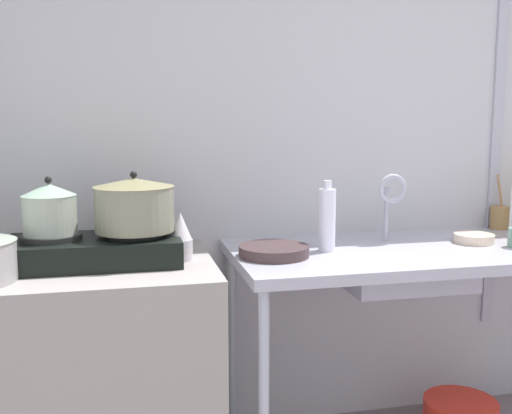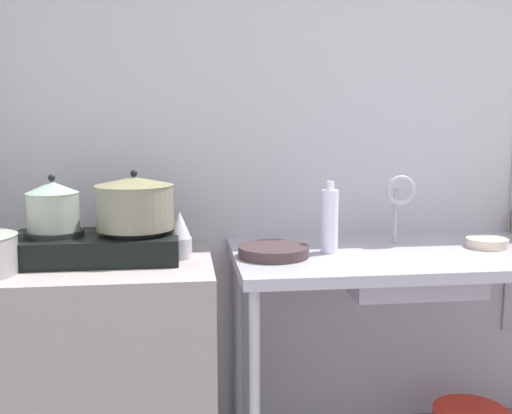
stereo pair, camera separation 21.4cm
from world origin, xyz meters
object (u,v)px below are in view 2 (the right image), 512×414
object	(u,v)px
pot_on_right_burner	(135,203)
small_bowl_on_drainboard	(487,243)
sink_basin	(409,272)
faucet	(399,197)
bottle_by_sink	(330,220)
stove	(96,246)
frying_pan	(273,251)
percolator	(180,236)
pot_on_left_burner	(53,206)

from	to	relation	value
pot_on_right_burner	small_bowl_on_drainboard	size ratio (longest dim) A/B	1.76
sink_basin	faucet	xyz separation A→B (m)	(0.01, 0.15, 0.26)
bottle_by_sink	pot_on_right_burner	bearing A→B (deg)	-178.89
sink_basin	faucet	distance (m)	0.30
sink_basin	bottle_by_sink	bearing A→B (deg)	169.25
pot_on_right_burner	faucet	bearing A→B (deg)	6.04
stove	sink_basin	world-z (taller)	stove
sink_basin	small_bowl_on_drainboard	bearing A→B (deg)	10.89
bottle_by_sink	frying_pan	bearing A→B (deg)	-168.79
bottle_by_sink	small_bowl_on_drainboard	bearing A→B (deg)	0.83
pot_on_right_burner	sink_basin	world-z (taller)	pot_on_right_burner
stove	percolator	size ratio (longest dim) A/B	3.42
pot_on_left_burner	percolator	distance (m)	0.45
pot_on_left_burner	sink_basin	xyz separation A→B (m)	(1.27, -0.04, -0.26)
percolator	small_bowl_on_drainboard	bearing A→B (deg)	1.71
stove	faucet	xyz separation A→B (m)	(1.14, 0.11, 0.14)
bottle_by_sink	pot_on_left_burner	bearing A→B (deg)	-179.21
pot_on_left_burner	small_bowl_on_drainboard	bearing A→B (deg)	0.81
percolator	frying_pan	world-z (taller)	percolator
stove	frying_pan	xyz separation A→B (m)	(0.63, -0.03, -0.03)
small_bowl_on_drainboard	pot_on_right_burner	bearing A→B (deg)	-179.02
pot_on_left_burner	sink_basin	size ratio (longest dim) A/B	0.41
percolator	faucet	size ratio (longest dim) A/B	0.61
pot_on_right_burner	faucet	size ratio (longest dim) A/B	1.00
percolator	frying_pan	distance (m)	0.34
percolator	small_bowl_on_drainboard	distance (m)	1.18
sink_basin	small_bowl_on_drainboard	world-z (taller)	small_bowl_on_drainboard
pot_on_left_burner	pot_on_right_burner	xyz separation A→B (m)	(0.28, 0.00, 0.01)
frying_pan	small_bowl_on_drainboard	size ratio (longest dim) A/B	1.62
frying_pan	sink_basin	bearing A→B (deg)	-1.42
small_bowl_on_drainboard	bottle_by_sink	xyz separation A→B (m)	(-0.63, -0.01, 0.10)
frying_pan	bottle_by_sink	xyz separation A→B (m)	(0.22, 0.04, 0.10)
faucet	bottle_by_sink	bearing A→B (deg)	-162.85
pot_on_left_burner	stove	bearing A→B (deg)	0.00
percolator	faucet	distance (m)	0.86
sink_basin	pot_on_left_burner	bearing A→B (deg)	178.12
small_bowl_on_drainboard	bottle_by_sink	distance (m)	0.63
stove	faucet	world-z (taller)	faucet
small_bowl_on_drainboard	stove	bearing A→B (deg)	-179.11
pot_on_left_burner	bottle_by_sink	distance (m)	0.98
frying_pan	percolator	bearing A→B (deg)	177.09
percolator	bottle_by_sink	bearing A→B (deg)	2.70
bottle_by_sink	sink_basin	bearing A→B (deg)	-10.75
sink_basin	small_bowl_on_drainboard	distance (m)	0.35
pot_on_right_burner	percolator	xyz separation A→B (m)	(0.16, -0.01, -0.12)
stove	sink_basin	distance (m)	1.14
stove	pot_on_left_burner	world-z (taller)	pot_on_left_burner
stove	bottle_by_sink	xyz separation A→B (m)	(0.84, 0.01, 0.07)
small_bowl_on_drainboard	percolator	bearing A→B (deg)	-178.29
faucet	small_bowl_on_drainboard	bearing A→B (deg)	-14.34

